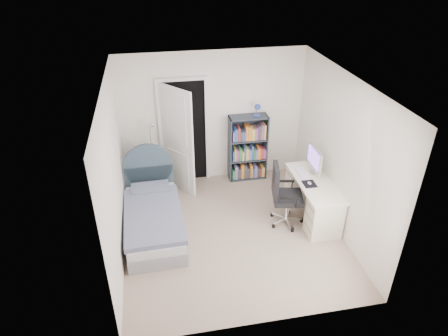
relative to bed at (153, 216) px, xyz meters
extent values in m
cube|color=gray|center=(1.23, -0.32, -0.28)|extent=(3.40, 3.60, 0.05)
cube|color=white|center=(1.23, -0.32, 2.27)|extent=(3.40, 3.60, 0.05)
cube|color=white|center=(1.23, 1.51, 0.99)|extent=(3.40, 0.05, 2.50)
cube|color=white|center=(1.23, -2.14, 0.99)|extent=(3.40, 0.05, 2.50)
cube|color=white|center=(-0.49, -0.32, 0.99)|extent=(0.05, 3.60, 2.50)
cube|color=white|center=(2.96, -0.32, 0.99)|extent=(0.05, 3.60, 2.50)
cube|color=black|center=(0.68, 1.48, 0.74)|extent=(0.80, 0.01, 2.00)
cube|color=white|center=(0.25, 1.45, 0.74)|extent=(0.06, 0.06, 2.00)
cube|color=white|center=(1.11, 1.45, 0.74)|extent=(0.06, 0.06, 2.00)
cube|color=white|center=(0.68, 1.45, 1.77)|extent=(0.92, 0.06, 0.06)
cube|color=white|center=(0.53, 1.14, 0.74)|extent=(0.52, 0.66, 2.00)
cube|color=gray|center=(0.00, -0.09, -0.14)|extent=(0.90, 1.82, 0.23)
cube|color=silver|center=(0.00, -0.09, 0.04)|extent=(0.88, 1.78, 0.14)
cube|color=slate|center=(0.00, -0.18, 0.15)|extent=(0.93, 1.55, 0.09)
cube|color=slate|center=(-0.01, 0.55, 0.16)|extent=(0.65, 0.38, 0.11)
cube|color=#394B58|center=(-0.02, 0.84, 0.10)|extent=(0.85, 0.08, 0.72)
cylinder|color=#394B58|center=(-0.02, 0.84, 0.46)|extent=(0.85, 0.08, 0.85)
cylinder|color=#C8BB7B|center=(0.02, 1.04, -0.02)|extent=(0.03, 0.03, 0.47)
cylinder|color=#C8BB7B|center=(0.02, 1.36, -0.02)|extent=(0.03, 0.03, 0.47)
cylinder|color=#C8BB7B|center=(0.33, 1.04, -0.02)|extent=(0.03, 0.03, 0.47)
cylinder|color=#C8BB7B|center=(0.33, 1.36, -0.02)|extent=(0.03, 0.03, 0.47)
cube|color=#C8BB7B|center=(0.17, 1.20, 0.19)|extent=(0.37, 0.37, 0.03)
cube|color=#C8BB7B|center=(0.17, 1.20, -0.09)|extent=(0.34, 0.34, 0.02)
cube|color=#B24C33|center=(0.13, 1.20, 0.22)|extent=(0.15, 0.21, 0.03)
cube|color=#3F598C|center=(0.13, 1.20, 0.25)|extent=(0.14, 0.20, 0.03)
cube|color=#D8CC7F|center=(0.13, 1.20, 0.28)|extent=(0.13, 0.19, 0.03)
cylinder|color=silver|center=(0.06, 1.28, -0.25)|extent=(0.19, 0.19, 0.02)
cylinder|color=silver|center=(0.06, 1.28, 0.42)|extent=(0.02, 0.02, 1.33)
sphere|color=silver|center=(0.12, 1.24, 1.05)|extent=(0.08, 0.08, 0.08)
cube|color=#323A44|center=(1.52, 1.33, 0.39)|extent=(0.02, 0.31, 1.30)
cube|color=#323A44|center=(2.23, 1.33, 0.39)|extent=(0.02, 0.31, 1.30)
cube|color=#323A44|center=(1.87, 1.33, 1.03)|extent=(0.73, 0.31, 0.02)
cube|color=#323A44|center=(1.87, 1.33, -0.25)|extent=(0.73, 0.31, 0.02)
cube|color=#323A44|center=(1.87, 1.48, 0.39)|extent=(0.73, 0.01, 1.30)
cube|color=#323A44|center=(1.87, 1.33, 0.16)|extent=(0.69, 0.29, 0.02)
cube|color=#323A44|center=(1.87, 1.33, 0.57)|extent=(0.69, 0.29, 0.02)
cylinder|color=#253FA4|center=(2.03, 1.33, 1.05)|extent=(0.12, 0.12, 0.02)
cylinder|color=silver|center=(2.03, 1.33, 1.13)|extent=(0.02, 0.02, 0.17)
sphere|color=#253FA4|center=(2.03, 1.30, 1.22)|extent=(0.11, 0.11, 0.11)
cube|color=#337F4C|center=(1.58, 1.31, -0.13)|extent=(0.05, 0.22, 0.19)
cube|color=#7F72B2|center=(1.64, 1.31, -0.09)|extent=(0.05, 0.22, 0.27)
cube|color=#3F3F3F|center=(1.70, 1.31, -0.12)|extent=(0.06, 0.22, 0.21)
cube|color=orange|center=(1.76, 1.31, -0.08)|extent=(0.05, 0.22, 0.29)
cube|color=#3F3F3F|center=(1.82, 1.31, -0.09)|extent=(0.05, 0.22, 0.28)
cube|color=#3F3F3F|center=(1.88, 1.31, -0.12)|extent=(0.06, 0.22, 0.21)
cube|color=orange|center=(1.94, 1.31, -0.10)|extent=(0.04, 0.22, 0.27)
cube|color=#335999|center=(1.98, 1.31, -0.13)|extent=(0.03, 0.22, 0.19)
cube|color=#7F72B2|center=(2.03, 1.31, -0.11)|extent=(0.06, 0.22, 0.23)
cube|color=#3F3F3F|center=(2.09, 1.31, -0.14)|extent=(0.05, 0.22, 0.19)
cube|color=#B23333|center=(2.13, 1.31, -0.13)|extent=(0.03, 0.22, 0.20)
cube|color=#D8BF4C|center=(2.18, 1.31, -0.13)|extent=(0.05, 0.22, 0.20)
cube|color=#335999|center=(1.58, 1.31, 0.28)|extent=(0.03, 0.22, 0.21)
cube|color=#D8BF4C|center=(1.61, 1.31, 0.30)|extent=(0.03, 0.22, 0.25)
cube|color=#994C7F|center=(1.66, 1.31, 0.29)|extent=(0.05, 0.22, 0.22)
cube|color=#337F4C|center=(1.71, 1.31, 0.29)|extent=(0.04, 0.22, 0.24)
cube|color=#D8BF4C|center=(1.76, 1.31, 0.27)|extent=(0.04, 0.22, 0.18)
cube|color=#335999|center=(1.80, 1.31, 0.31)|extent=(0.03, 0.22, 0.27)
cube|color=#D8BF4C|center=(1.85, 1.31, 0.30)|extent=(0.05, 0.22, 0.24)
cube|color=#7F72B2|center=(1.90, 1.31, 0.28)|extent=(0.05, 0.22, 0.21)
cube|color=#335999|center=(1.95, 1.31, 0.32)|extent=(0.04, 0.22, 0.28)
cube|color=#337F4C|center=(1.99, 1.31, 0.28)|extent=(0.04, 0.22, 0.20)
cube|color=#7F72B2|center=(2.03, 1.31, 0.27)|extent=(0.03, 0.22, 0.19)
cube|color=orange|center=(2.08, 1.31, 0.29)|extent=(0.05, 0.22, 0.23)
cube|color=#B23333|center=(2.14, 1.31, 0.28)|extent=(0.06, 0.22, 0.21)
cube|color=#994C7F|center=(2.20, 1.31, 0.27)|extent=(0.05, 0.22, 0.18)
cube|color=#7F72B2|center=(1.57, 1.31, 0.69)|extent=(0.03, 0.22, 0.20)
cube|color=#335999|center=(1.62, 1.31, 0.71)|extent=(0.06, 0.22, 0.24)
cube|color=#B23333|center=(1.68, 1.31, 0.72)|extent=(0.04, 0.22, 0.27)
cube|color=#3F3F3F|center=(1.72, 1.31, 0.69)|extent=(0.04, 0.22, 0.19)
cube|color=#335999|center=(1.77, 1.31, 0.68)|extent=(0.05, 0.22, 0.18)
cube|color=orange|center=(1.83, 1.31, 0.73)|extent=(0.04, 0.22, 0.29)
cube|color=orange|center=(1.88, 1.31, 0.72)|extent=(0.06, 0.22, 0.27)
cube|color=#D8BF4C|center=(1.95, 1.31, 0.71)|extent=(0.06, 0.22, 0.23)
cube|color=#994C7F|center=(2.01, 1.31, 0.71)|extent=(0.05, 0.22, 0.24)
cube|color=#3F3F3F|center=(2.07, 1.31, 0.73)|extent=(0.05, 0.22, 0.27)
cube|color=#994C7F|center=(2.13, 1.31, 0.74)|extent=(0.05, 0.22, 0.29)
cube|color=#D8BF4C|center=(2.17, 1.31, 0.73)|extent=(0.03, 0.22, 0.29)
cube|color=#F5EACD|center=(2.65, -0.13, 0.41)|extent=(0.56, 1.40, 0.03)
cube|color=#F5EACD|center=(2.65, -0.63, 0.07)|extent=(0.52, 0.37, 0.65)
cube|color=#F5EACD|center=(2.65, 0.36, 0.07)|extent=(0.52, 0.37, 0.65)
cube|color=silver|center=(2.74, 0.15, 0.43)|extent=(0.15, 0.15, 0.01)
cube|color=silver|center=(2.77, 0.15, 0.54)|extent=(0.03, 0.06, 0.21)
cube|color=silver|center=(2.73, 0.15, 0.70)|extent=(0.04, 0.52, 0.37)
cube|color=#8051C7|center=(2.70, 0.15, 0.72)|extent=(0.00, 0.47, 0.30)
cube|color=white|center=(2.54, 0.15, 0.43)|extent=(0.12, 0.37, 0.02)
cube|color=black|center=(2.54, -0.18, 0.42)|extent=(0.21, 0.24, 0.00)
ellipsoid|color=white|center=(2.54, -0.18, 0.44)|extent=(0.06, 0.09, 0.03)
cube|color=silver|center=(2.30, -0.25, -0.20)|extent=(0.28, 0.09, 0.02)
cylinder|color=black|center=(2.43, -0.28, -0.23)|extent=(0.06, 0.06, 0.06)
cube|color=silver|center=(2.24, -0.11, -0.20)|extent=(0.17, 0.26, 0.02)
cylinder|color=black|center=(2.30, 0.01, -0.23)|extent=(0.06, 0.06, 0.06)
cube|color=silver|center=(2.08, -0.12, -0.20)|extent=(0.21, 0.23, 0.02)
cylinder|color=black|center=(1.99, -0.03, -0.23)|extent=(0.06, 0.06, 0.06)
cube|color=silver|center=(2.05, -0.28, -0.20)|extent=(0.27, 0.15, 0.02)
cylinder|color=black|center=(1.93, -0.33, -0.23)|extent=(0.06, 0.06, 0.06)
cube|color=silver|center=(2.19, -0.35, -0.20)|extent=(0.07, 0.28, 0.02)
cylinder|color=black|center=(2.20, -0.49, -0.23)|extent=(0.06, 0.06, 0.06)
cylinder|color=silver|center=(2.17, -0.22, 0.01)|extent=(0.06, 0.06, 0.41)
cube|color=black|center=(2.17, -0.22, 0.23)|extent=(0.56, 0.56, 0.09)
cube|color=black|center=(1.96, -0.18, 0.55)|extent=(0.15, 0.44, 0.54)
cube|color=black|center=(2.10, -0.47, 0.39)|extent=(0.30, 0.10, 0.03)
cube|color=black|center=(2.20, 0.03, 0.39)|extent=(0.30, 0.10, 0.03)
camera|label=1|loc=(0.16, -5.30, 3.89)|focal=32.00mm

